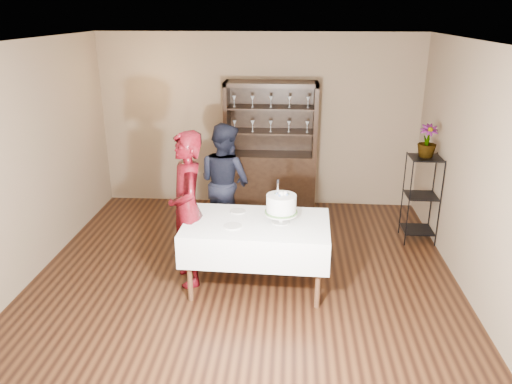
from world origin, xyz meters
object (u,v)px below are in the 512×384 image
Objects in this scene: china_hutch at (270,168)px; cake_table at (257,237)px; man at (225,182)px; plant_etagere at (421,195)px; potted_plant at (427,141)px; woman at (188,209)px; cake at (281,205)px.

cake_table is (-0.04, -2.44, -0.05)m from china_hutch.
plant_etagere is at bearing -142.51° from man.
man and potted_plant have the same top height.
potted_plant is (-0.00, 0.01, 0.75)m from plant_etagere.
china_hutch reaches higher than man.
cake_table is 1.01× the size of man.
woman is 1.11× the size of man.
china_hutch reaches higher than woman.
potted_plant is at bearing -142.24° from man.
woman is at bearing 174.66° from cake_table.
cake_table is 0.84m from woman.
man is (-0.57, -1.13, 0.14)m from china_hutch.
man is 3.76× the size of potted_plant.
china_hutch reaches higher than cake.
china_hutch is at bearing 95.25° from cake.
cake is (-1.86, -1.38, 0.35)m from plant_etagere.
potted_plant is (2.12, 1.40, 0.79)m from cake_table.
woman is 3.23m from potted_plant.
woman is at bearing -155.50° from potted_plant.
potted_plant is at bearing 93.58° from woman.
potted_plant is at bearing 36.87° from cake.
woman is at bearing 114.17° from man.
woman is (-0.83, -2.36, 0.23)m from china_hutch.
woman reaches higher than potted_plant.
woman reaches higher than man.
china_hutch is at bearing -80.98° from man.
plant_etagere is 2.34m from cake.
cake_table is at bearing -146.89° from plant_etagere.
man is at bearing 121.33° from cake.
china_hutch is 1.23× the size of cake_table.
cake_table is 1.43m from man.
man is (-0.53, 1.31, 0.20)m from cake_table.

